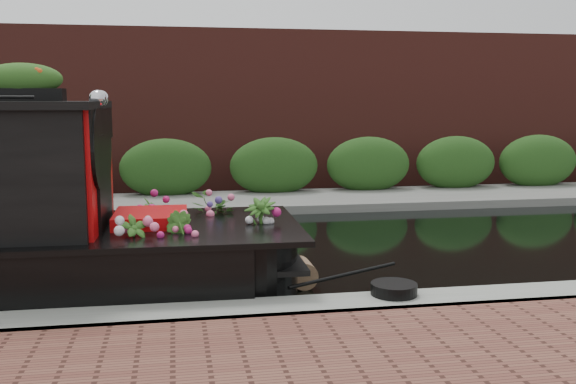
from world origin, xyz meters
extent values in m
plane|color=black|center=(0.00, 0.00, 0.00)|extent=(80.00, 80.00, 0.00)
cube|color=gray|center=(0.00, -3.30, 0.00)|extent=(40.00, 0.60, 0.50)
cube|color=slate|center=(0.00, 4.20, 0.00)|extent=(40.00, 2.40, 0.34)
cube|color=#224818|center=(0.00, 5.10, 0.00)|extent=(40.00, 1.10, 2.80)
cube|color=#59241E|center=(0.00, 7.20, 0.00)|extent=(40.00, 1.00, 8.00)
cube|color=red|center=(-0.77, -1.85, 1.47)|extent=(0.10, 1.80, 1.39)
cube|color=red|center=(-0.23, -1.85, 0.72)|extent=(0.84, 0.94, 0.51)
sphere|color=silver|center=(-0.76, -1.99, 2.27)|extent=(0.19, 0.19, 0.19)
sphere|color=silver|center=(-0.76, -1.70, 2.27)|extent=(0.19, 0.19, 0.19)
cube|color=black|center=(-1.56, -1.85, 2.31)|extent=(0.88, 0.29, 0.14)
ellipsoid|color=#CB4716|center=(-1.56, -1.85, 2.51)|extent=(0.96, 0.30, 0.25)
imported|color=#305F1F|center=(-0.38, -2.54, 0.76)|extent=(0.38, 0.35, 0.60)
imported|color=#305F1F|center=(0.09, -2.46, 0.77)|extent=(0.43, 0.42, 0.61)
imported|color=#305F1F|center=(0.54, -1.22, 0.78)|extent=(0.73, 0.70, 0.64)
imported|color=#305F1F|center=(1.01, -2.03, 0.80)|extent=(0.52, 0.52, 0.67)
imported|color=#305F1F|center=(-0.24, -1.22, 0.75)|extent=(0.29, 0.36, 0.58)
cylinder|color=#816044|center=(1.55, -1.85, 0.16)|extent=(0.33, 0.44, 0.33)
cylinder|color=black|center=(2.27, -3.15, 0.31)|extent=(0.48, 0.48, 0.12)
camera|label=1|loc=(0.05, -9.31, 2.26)|focal=40.00mm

